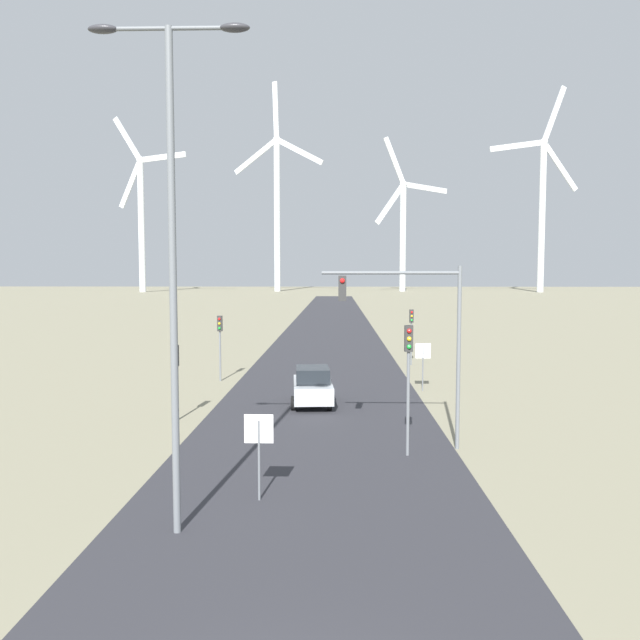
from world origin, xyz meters
TOP-DOWN VIEW (x-y plane):
  - road_surface at (0.00, 48.00)m, footprint 10.00×240.00m
  - streetlamp at (-3.12, 7.25)m, footprint 3.75×0.32m
  - stop_sign_near at (-1.39, 9.44)m, footprint 0.81×0.07m
  - stop_sign_far at (5.37, 25.79)m, footprint 0.81×0.07m
  - traffic_light_post_near_left at (-6.10, 18.65)m, footprint 0.28×0.34m
  - traffic_light_post_near_right at (3.21, 13.84)m, footprint 0.28×0.33m
  - traffic_light_post_mid_left at (-6.07, 28.62)m, footprint 0.28×0.34m
  - traffic_light_post_mid_right at (5.88, 35.30)m, footprint 0.28×0.33m
  - traffic_light_mast_overhead at (3.44, 14.70)m, footprint 4.94×0.34m
  - car_approaching at (-0.40, 22.13)m, footprint 2.10×4.22m
  - wind_turbine_far_left at (-66.45, 206.97)m, footprint 27.07×8.42m
  - wind_turbine_left at (-20.62, 217.31)m, footprint 33.21×13.94m
  - wind_turbine_center at (24.50, 218.23)m, footprint 26.89×9.94m
  - wind_turbine_right at (70.82, 209.10)m, footprint 32.53×8.96m

SIDE VIEW (x-z plane):
  - road_surface at x=0.00m, z-range 0.00..0.01m
  - car_approaching at x=-0.40m, z-range 0.00..1.83m
  - stop_sign_near at x=-1.39m, z-range 0.48..2.90m
  - stop_sign_far at x=5.37m, z-range 0.51..3.09m
  - traffic_light_post_near_left at x=-6.10m, z-range 0.77..4.03m
  - traffic_light_post_mid_left at x=-6.07m, z-range 0.90..4.74m
  - traffic_light_post_mid_right at x=5.88m, z-range 0.90..4.74m
  - traffic_light_post_near_right at x=3.21m, z-range 1.03..5.56m
  - traffic_light_mast_overhead at x=3.44m, z-range 1.40..7.96m
  - streetlamp at x=-3.12m, z-range 1.38..13.38m
  - wind_turbine_center at x=24.50m, z-range -3.29..51.14m
  - wind_turbine_far_left at x=-66.45m, z-range -2.55..57.75m
  - wind_turbine_right at x=70.82m, z-range -3.94..65.96m
  - wind_turbine_left at x=-20.62m, z-range -4.34..69.68m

